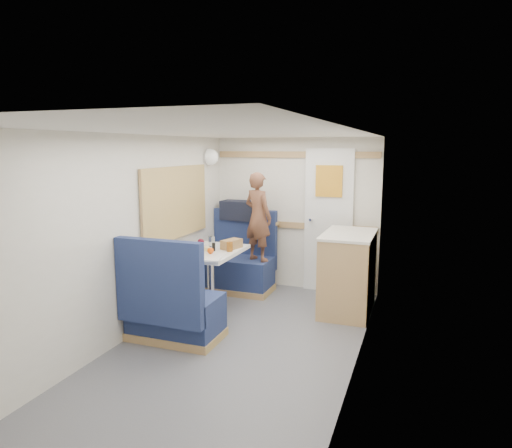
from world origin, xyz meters
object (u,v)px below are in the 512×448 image
at_px(bread_loaf, 232,244).
at_px(orange_fruit, 211,251).
at_px(dome_light, 210,157).
at_px(wine_glass, 201,243).
at_px(bench_near, 172,311).
at_px(person, 258,217).
at_px(tumbler_mid, 212,241).
at_px(beer_glass, 230,247).
at_px(tumbler_left, 186,247).
at_px(cheese_block, 204,249).
at_px(pepper_grinder, 214,247).
at_px(tray, 210,257).
at_px(bench_far, 239,268).
at_px(duffel_bag, 241,210).
at_px(galley_counter, 348,272).
at_px(dinette_table, 211,264).

bearing_deg(bread_loaf, orange_fruit, -101.04).
relative_size(dome_light, wine_glass, 1.19).
height_order(bench_near, person, person).
relative_size(tumbler_mid, beer_glass, 1.14).
relative_size(wine_glass, tumbler_left, 1.62).
relative_size(cheese_block, wine_glass, 0.64).
height_order(beer_glass, pepper_grinder, beer_glass).
bearing_deg(person, bread_loaf, 102.89).
bearing_deg(bench_near, tray, 74.39).
relative_size(beer_glass, pepper_grinder, 1.10).
distance_m(person, wine_glass, 1.02).
xyz_separation_m(dome_light, beer_glass, (0.61, -0.82, -0.98)).
bearing_deg(beer_glass, bread_loaf, 105.26).
xyz_separation_m(bench_far, bread_loaf, (0.19, -0.69, 0.47)).
bearing_deg(bench_near, tumbler_mid, 94.18).
distance_m(tray, orange_fruit, 0.12).
distance_m(bench_near, duffel_bag, 2.12).
bearing_deg(tumbler_left, person, 60.58).
relative_size(bench_near, galley_counter, 1.14).
xyz_separation_m(wine_glass, beer_glass, (0.25, 0.21, -0.07)).
distance_m(tray, tumbler_mid, 0.57).
bearing_deg(wine_glass, tumbler_mid, 97.72).
relative_size(cheese_block, pepper_grinder, 1.11).
relative_size(bench_near, pepper_grinder, 10.83).
bearing_deg(tray, wine_glass, 141.31).
relative_size(orange_fruit, bread_loaf, 0.28).
relative_size(bench_near, bread_loaf, 4.19).
relative_size(galley_counter, pepper_grinder, 9.49).
bearing_deg(galley_counter, tray, -146.44).
bearing_deg(duffel_bag, tumbler_mid, -86.94).
distance_m(beer_glass, bread_loaf, 0.15).
height_order(dinette_table, tray, tray).
height_order(bench_far, pepper_grinder, bench_far).
distance_m(person, cheese_block, 0.96).
xyz_separation_m(bench_far, beer_glass, (0.23, -0.84, 0.47)).
xyz_separation_m(dome_light, wine_glass, (0.36, -1.03, -0.91)).
height_order(galley_counter, tumbler_mid, galley_counter).
xyz_separation_m(orange_fruit, tumbler_left, (-0.33, 0.07, -0.00)).
relative_size(cheese_block, bread_loaf, 0.43).
bearing_deg(duffel_bag, bench_far, -71.07).
distance_m(tumbler_mid, pepper_grinder, 0.25).
xyz_separation_m(dinette_table, pepper_grinder, (0.05, -0.02, 0.20)).
distance_m(duffel_bag, tray, 1.49).
bearing_deg(cheese_block, person, 69.41).
bearing_deg(tumbler_left, beer_glass, 21.64).
distance_m(tumbler_left, pepper_grinder, 0.30).
relative_size(bench_far, tumbler_mid, 8.58).
xyz_separation_m(orange_fruit, wine_glass, (-0.13, 0.04, 0.07)).
relative_size(duffel_bag, tumbler_left, 5.21).
height_order(person, cheese_block, person).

